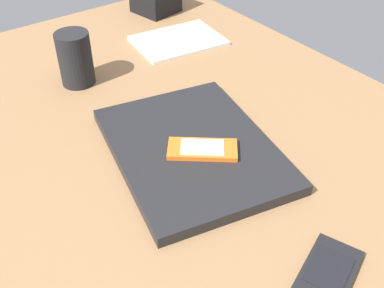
# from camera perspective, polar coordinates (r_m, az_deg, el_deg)

# --- Properties ---
(desk_surface) EXTENTS (1.20, 0.80, 0.03)m
(desk_surface) POSITION_cam_1_polar(r_m,az_deg,el_deg) (0.84, 0.41, 1.25)
(desk_surface) COLOR olive
(desk_surface) RESTS_ON ground
(laptop_closed) EXTENTS (0.37, 0.31, 0.02)m
(laptop_closed) POSITION_cam_1_polar(r_m,az_deg,el_deg) (0.76, 0.00, -0.60)
(laptop_closed) COLOR black
(laptop_closed) RESTS_ON desk_surface
(cell_phone_on_laptop) EXTENTS (0.11, 0.12, 0.01)m
(cell_phone_on_laptop) POSITION_cam_1_polar(r_m,az_deg,el_deg) (0.74, 1.30, -0.64)
(cell_phone_on_laptop) COLOR orange
(cell_phone_on_laptop) RESTS_ON laptop_closed
(cell_phone_on_desk) EXTENTS (0.09, 0.12, 0.01)m
(cell_phone_on_desk) POSITION_cam_1_polar(r_m,az_deg,el_deg) (0.63, 16.54, -14.91)
(cell_phone_on_desk) COLOR black
(cell_phone_on_desk) RESTS_ON desk_surface
(notepad) EXTENTS (0.17, 0.22, 0.01)m
(notepad) POSITION_cam_1_polar(r_m,az_deg,el_deg) (1.12, -1.72, 12.66)
(notepad) COLOR white
(notepad) RESTS_ON desk_surface
(pen_cup) EXTENTS (0.07, 0.07, 0.11)m
(pen_cup) POSITION_cam_1_polar(r_m,az_deg,el_deg) (0.96, -14.25, 10.19)
(pen_cup) COLOR black
(pen_cup) RESTS_ON desk_surface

